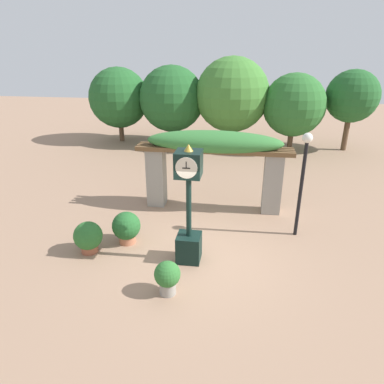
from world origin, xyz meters
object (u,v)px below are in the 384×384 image
at_px(pedestal_clock, 189,209).
at_px(potted_plant_far_left, 126,227).
at_px(potted_plant_near_right, 88,237).
at_px(lamp_post, 303,169).
at_px(potted_plant_near_left, 167,276).

bearing_deg(pedestal_clock, potted_plant_far_left, 163.05).
distance_m(potted_plant_near_right, lamp_post, 6.03).
distance_m(potted_plant_near_left, lamp_post, 4.69).
bearing_deg(potted_plant_near_right, potted_plant_far_left, 36.36).
bearing_deg(potted_plant_near_left, pedestal_clock, 79.93).
xyz_separation_m(potted_plant_near_left, potted_plant_far_left, (-1.60, 1.95, 0.04)).
bearing_deg(lamp_post, potted_plant_near_left, -134.66).
height_order(potted_plant_near_left, potted_plant_near_right, potted_plant_near_right).
height_order(pedestal_clock, potted_plant_far_left, pedestal_clock).
relative_size(pedestal_clock, potted_plant_near_left, 3.84).
height_order(potted_plant_near_right, lamp_post, lamp_post).
bearing_deg(pedestal_clock, potted_plant_near_left, -100.07).
distance_m(potted_plant_near_left, potted_plant_far_left, 2.52).
relative_size(potted_plant_near_left, potted_plant_near_right, 0.92).
bearing_deg(lamp_post, potted_plant_far_left, -165.72).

